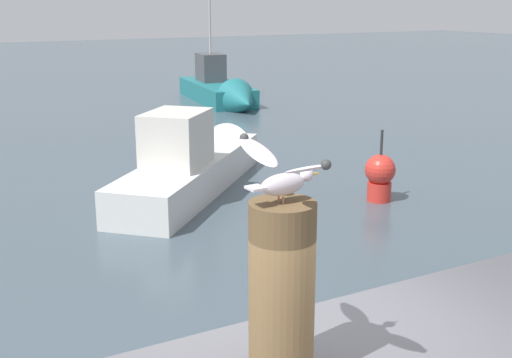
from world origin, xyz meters
TOP-DOWN VIEW (x-y plane):
  - mooring_post at (-0.14, -0.56)m, footprint 0.31×0.31m
  - seagull at (-0.14, -0.56)m, footprint 0.39×0.68m
  - boat_white at (3.48, 8.64)m, footprint 5.05×5.15m
  - boat_teal at (8.59, 18.02)m, footprint 2.31×6.13m
  - channel_buoy at (5.94, 6.04)m, footprint 0.56×0.56m

SIDE VIEW (x-z plane):
  - boat_teal at x=8.59m, z-range -1.69..2.58m
  - channel_buoy at x=5.94m, z-range -0.19..1.14m
  - boat_white at x=3.48m, z-range -0.43..1.41m
  - mooring_post at x=-0.14m, z-range 1.80..2.67m
  - seagull at x=-0.14m, z-range 2.67..2.94m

